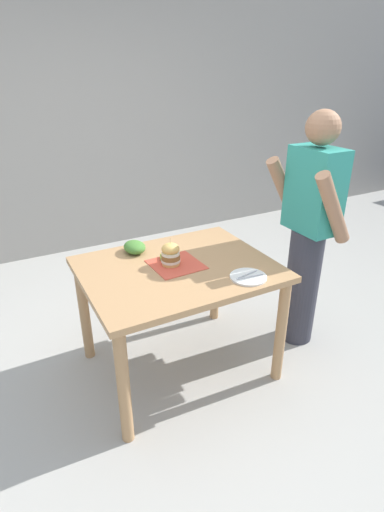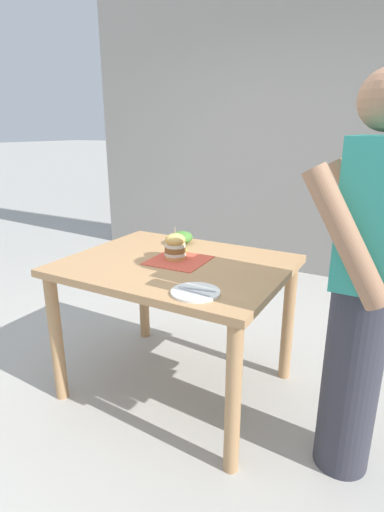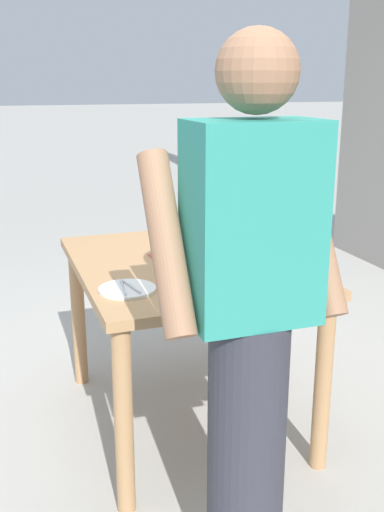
% 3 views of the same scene
% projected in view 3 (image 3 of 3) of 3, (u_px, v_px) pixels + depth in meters
% --- Properties ---
extents(ground_plane, '(80.00, 80.00, 0.00)m').
position_uv_depth(ground_plane, '(185.00, 418.00, 2.87)').
color(ground_plane, '#ADAAA3').
extents(patio_table, '(0.94, 1.18, 0.79)m').
position_uv_depth(patio_table, '(185.00, 286.00, 2.69)').
color(patio_table, tan).
rests_on(patio_table, ground).
extents(serving_paper, '(0.31, 0.31, 0.00)m').
position_uv_depth(serving_paper, '(190.00, 260.00, 2.66)').
color(serving_paper, '#D64C38').
rests_on(serving_paper, patio_table).
extents(sandwich, '(0.12, 0.12, 0.18)m').
position_uv_depth(sandwich, '(191.00, 242.00, 2.67)').
color(sandwich, '#E5B25B').
rests_on(sandwich, serving_paper).
extents(pickle_spear, '(0.07, 0.05, 0.02)m').
position_uv_depth(pickle_spear, '(210.00, 252.00, 2.74)').
color(pickle_spear, '#8EA83D').
rests_on(pickle_spear, serving_paper).
extents(side_plate_with_forks, '(0.22, 0.22, 0.02)m').
position_uv_depth(side_plate_with_forks, '(127.00, 289.00, 2.27)').
color(side_plate_with_forks, white).
rests_on(side_plate_with_forks, patio_table).
extents(side_salad, '(0.18, 0.14, 0.08)m').
position_uv_depth(side_salad, '(238.00, 238.00, 2.89)').
color(side_salad, '#477F33').
rests_on(side_salad, patio_table).
extents(diner_across_table, '(0.55, 0.35, 1.69)m').
position_uv_depth(diner_across_table, '(249.00, 323.00, 1.72)').
color(diner_across_table, '#33333D').
rests_on(diner_across_table, ground).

